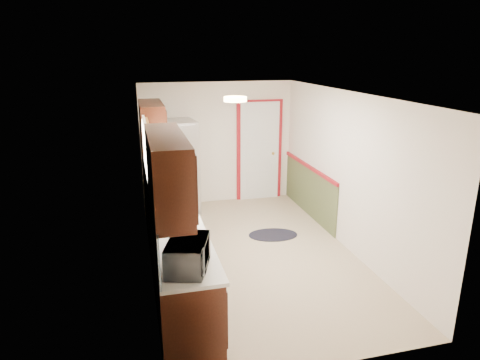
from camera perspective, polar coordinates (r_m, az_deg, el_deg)
room_shell at (r=6.15m, az=1.67°, el=0.20°), size 3.20×5.20×2.52m
kitchen_run at (r=5.80m, az=-9.42°, el=-5.17°), size 0.63×4.00×2.20m
back_wall_trim at (r=8.56m, az=3.99°, el=2.80°), size 1.12×2.30×2.08m
ceiling_fixture at (r=5.65m, az=-0.64°, el=10.74°), size 0.30×0.30×0.06m
microwave at (r=4.17m, az=-7.00°, el=-9.50°), size 0.45×0.61×0.37m
refrigerator at (r=8.02m, az=-8.50°, el=1.63°), size 0.81×0.78×1.76m
rug at (r=7.24m, az=4.43°, el=-7.29°), size 0.89×0.64×0.01m
cooktop at (r=6.74m, az=-9.91°, el=-0.78°), size 0.50×0.60×0.02m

